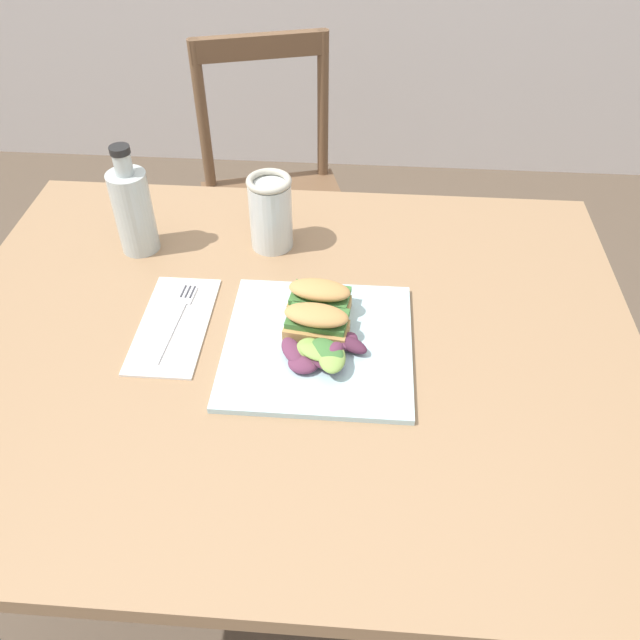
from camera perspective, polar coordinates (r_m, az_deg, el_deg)
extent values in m
plane|color=brown|center=(1.63, -4.74, -20.27)|extent=(9.35, 9.35, 0.00)
cube|color=#997551|center=(1.03, -2.96, -2.09)|extent=(1.12, 0.88, 0.03)
cube|color=#2D2D33|center=(1.66, -17.99, -1.27)|extent=(0.07, 0.07, 0.71)
cube|color=#2D2D33|center=(1.60, 16.84, -3.09)|extent=(0.07, 0.07, 0.71)
cylinder|color=brown|center=(1.85, -7.89, 0.00)|extent=(0.03, 0.03, 0.43)
cylinder|color=brown|center=(1.88, 2.42, 1.42)|extent=(0.03, 0.03, 0.43)
cylinder|color=brown|center=(2.11, -8.84, 6.10)|extent=(0.03, 0.03, 0.43)
cylinder|color=brown|center=(2.14, 0.28, 7.26)|extent=(0.03, 0.03, 0.43)
cube|color=brown|center=(1.85, -3.81, 9.36)|extent=(0.49, 0.49, 0.02)
cylinder|color=brown|center=(1.90, -10.32, 17.17)|extent=(0.03, 0.03, 0.42)
cylinder|color=brown|center=(1.93, 0.26, 18.30)|extent=(0.03, 0.03, 0.42)
cube|color=brown|center=(1.84, -5.36, 22.92)|extent=(0.35, 0.13, 0.06)
cube|color=silver|center=(1.00, -0.17, -2.17)|extent=(0.29, 0.29, 0.01)
cube|color=tan|center=(1.00, -0.32, -0.97)|extent=(0.10, 0.06, 0.02)
cube|color=#3D7033|center=(0.99, -0.25, -0.07)|extent=(0.10, 0.07, 0.01)
ellipsoid|color=tan|center=(0.98, -0.33, 0.44)|extent=(0.11, 0.06, 0.02)
cube|color=tan|center=(1.04, -0.04, 1.28)|extent=(0.10, 0.06, 0.02)
cube|color=#3D7033|center=(1.04, 0.03, 2.15)|extent=(0.10, 0.07, 0.01)
ellipsoid|color=tan|center=(1.02, -0.04, 2.67)|extent=(0.11, 0.06, 0.02)
ellipsoid|color=#602D47|center=(0.95, -1.45, -3.80)|extent=(0.05, 0.04, 0.02)
ellipsoid|color=#4C2338|center=(0.95, 0.60, -3.40)|extent=(0.07, 0.07, 0.02)
ellipsoid|color=#518438|center=(0.96, -1.03, -3.30)|extent=(0.06, 0.06, 0.01)
ellipsoid|color=#84A84C|center=(0.95, -0.39, -2.81)|extent=(0.06, 0.05, 0.01)
ellipsoid|color=#602D47|center=(0.95, 1.21, -2.73)|extent=(0.04, 0.04, 0.02)
ellipsoid|color=#602D47|center=(0.98, 2.45, -1.89)|extent=(0.04, 0.05, 0.02)
ellipsoid|color=#84A84C|center=(0.96, -0.97, -2.44)|extent=(0.04, 0.04, 0.02)
ellipsoid|color=#4C2338|center=(0.98, 2.59, -2.09)|extent=(0.07, 0.05, 0.02)
ellipsoid|color=#602D47|center=(0.97, -2.46, -2.71)|extent=(0.05, 0.06, 0.02)
ellipsoid|color=#518438|center=(0.96, -2.24, -2.91)|extent=(0.04, 0.05, 0.01)
ellipsoid|color=#3D7033|center=(0.95, 0.67, -2.65)|extent=(0.07, 0.07, 0.01)
ellipsoid|color=#518438|center=(0.99, -0.17, -1.74)|extent=(0.06, 0.07, 0.01)
ellipsoid|color=#602D47|center=(1.00, 0.46, -1.09)|extent=(0.05, 0.04, 0.02)
ellipsoid|color=#84A84C|center=(0.94, 1.07, -3.31)|extent=(0.04, 0.07, 0.02)
cube|color=silver|center=(1.06, -12.75, -0.38)|extent=(0.11, 0.23, 0.00)
cube|color=silver|center=(1.05, -13.16, -1.07)|extent=(0.02, 0.14, 0.00)
cube|color=silver|center=(1.11, -11.67, 2.17)|extent=(0.03, 0.05, 0.00)
cube|color=#38383D|center=(1.11, -11.19, 2.44)|extent=(0.00, 0.03, 0.00)
cube|color=#38383D|center=(1.11, -11.58, 2.48)|extent=(0.00, 0.03, 0.00)
cube|color=#38383D|center=(1.12, -11.97, 2.51)|extent=(0.00, 0.03, 0.00)
cylinder|color=#472819|center=(1.22, -15.90, 8.21)|extent=(0.06, 0.06, 0.11)
cylinder|color=#B2BCB7|center=(1.21, -16.10, 9.11)|extent=(0.07, 0.07, 0.15)
cylinder|color=#B2BCB7|center=(1.16, -17.01, 13.05)|extent=(0.03, 0.03, 0.04)
cylinder|color=black|center=(1.15, -17.27, 14.14)|extent=(0.03, 0.03, 0.01)
cylinder|color=gold|center=(1.19, -4.33, 8.67)|extent=(0.07, 0.07, 0.10)
cylinder|color=silver|center=(1.18, -4.36, 9.18)|extent=(0.08, 0.08, 0.13)
torus|color=#B7B29E|center=(1.14, -4.54, 12.11)|extent=(0.08, 0.08, 0.01)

